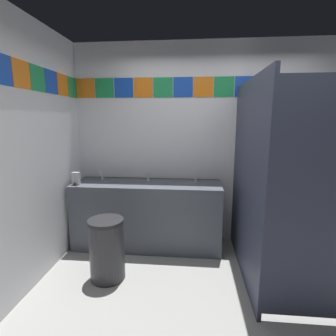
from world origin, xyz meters
TOP-DOWN VIEW (x-y plane):
  - ground_plane at (0.00, 0.00)m, footprint 8.14×8.14m
  - wall_back at (-0.00, 1.47)m, footprint 3.70×0.09m
  - wall_side at (-1.89, -0.00)m, footprint 0.09×2.85m
  - vanity_counter at (-0.84, 1.14)m, footprint 1.91×0.58m
  - faucet_left at (-1.48, 1.23)m, footprint 0.04×0.10m
  - faucet_center at (-0.84, 1.23)m, footprint 0.04×0.10m
  - faucet_right at (-0.20, 1.23)m, footprint 0.04×0.10m
  - soap_dispenser at (-1.72, 0.96)m, footprint 0.09×0.09m
  - stall_divider at (0.48, 0.38)m, footprint 0.92×1.57m
  - toilet at (0.80, 1.00)m, footprint 0.39×0.49m
  - trash_bin at (-1.14, 0.36)m, footprint 0.37×0.37m

SIDE VIEW (x-z plane):
  - ground_plane at x=0.00m, z-range 0.00..0.00m
  - toilet at x=0.80m, z-range -0.07..0.67m
  - trash_bin at x=-1.14m, z-range 0.00..0.66m
  - vanity_counter at x=-0.84m, z-range 0.01..0.88m
  - faucet_left at x=-1.48m, z-range 0.85..0.99m
  - faucet_center at x=-0.84m, z-range 0.85..0.99m
  - faucet_right at x=-0.20m, z-range 0.85..0.99m
  - soap_dispenser at x=-1.72m, z-range 0.87..1.03m
  - stall_divider at x=0.48m, z-range 0.00..2.09m
  - wall_back at x=0.00m, z-range 0.01..2.69m
  - wall_side at x=-1.89m, z-range 0.01..2.69m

